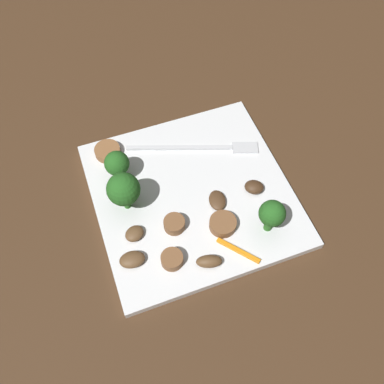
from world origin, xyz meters
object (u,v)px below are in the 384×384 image
mushroom_0 (132,259)px  pepper_strip_0 (238,251)px  sausage_slice_2 (174,224)px  mushroom_3 (217,200)px  broccoli_floret_0 (272,214)px  broccoli_floret_1 (117,164)px  sausage_slice_3 (172,259)px  mushroom_2 (254,187)px  plate (192,194)px  sausage_slice_1 (223,224)px  broccoli_floret_2 (123,190)px  fork (203,148)px  mushroom_4 (135,234)px  sausage_slice_0 (108,151)px  mushroom_1 (209,261)px

mushroom_0 → pepper_strip_0: (0.12, -0.03, -0.00)m
sausage_slice_2 → mushroom_0: 0.07m
mushroom_0 → mushroom_3: bearing=18.3°
broccoli_floret_0 → broccoli_floret_1: size_ratio=1.15×
sausage_slice_3 → mushroom_2: same height
broccoli_floret_0 → sausage_slice_3: 0.13m
plate → sausage_slice_1: bearing=-73.0°
broccoli_floret_1 → broccoli_floret_2: broccoli_floret_2 is taller
plate → broccoli_floret_1: size_ratio=5.44×
plate → mushroom_3: mushroom_3 is taller
fork → broccoli_floret_0: 0.15m
mushroom_0 → mushroom_4: bearing=69.8°
mushroom_0 → mushroom_3: mushroom_0 is taller
broccoli_floret_1 → mushroom_3: broccoli_floret_1 is taller
sausage_slice_0 → mushroom_4: bearing=-89.9°
broccoli_floret_1 → sausage_slice_3: broccoli_floret_1 is taller
sausage_slice_1 → mushroom_0: 0.12m
plate → mushroom_0: (-0.10, -0.07, 0.01)m
sausage_slice_0 → sausage_slice_1: 0.19m
broccoli_floret_2 → sausage_slice_2: size_ratio=2.29×
sausage_slice_3 → mushroom_3: (0.08, 0.06, -0.00)m
mushroom_0 → sausage_slice_2: bearing=23.6°
broccoli_floret_2 → mushroom_3: size_ratio=2.03×
fork → broccoli_floret_0: bearing=-57.7°
plate → pepper_strip_0: (0.02, -0.10, 0.01)m
mushroom_3 → mushroom_1: bearing=-118.5°
sausage_slice_0 → mushroom_0: mushroom_0 is taller
mushroom_0 → pepper_strip_0: mushroom_0 is taller
broccoli_floret_1 → broccoli_floret_2: (-0.00, -0.05, 0.01)m
mushroom_2 → mushroom_1: bearing=-140.6°
sausage_slice_1 → broccoli_floret_0: bearing=-22.1°
mushroom_4 → sausage_slice_1: bearing=-13.5°
broccoli_floret_2 → mushroom_0: bearing=-101.0°
broccoli_floret_2 → mushroom_2: size_ratio=2.44×
sausage_slice_1 → mushroom_4: (-0.10, 0.03, -0.00)m
sausage_slice_1 → sausage_slice_3: 0.08m
plate → broccoli_floret_0: broccoli_floret_0 is taller
mushroom_3 → sausage_slice_0: bearing=132.2°
fork → mushroom_4: size_ratio=7.30×
plate → sausage_slice_3: bearing=-123.7°
broccoli_floret_2 → mushroom_0: broccoli_floret_2 is taller
fork → sausage_slice_2: bearing=-107.0°
plate → broccoli_floret_2: (-0.08, 0.01, 0.04)m
mushroom_0 → mushroom_2: size_ratio=1.22×
broccoli_floret_1 → mushroom_1: bearing=-67.1°
sausage_slice_1 → pepper_strip_0: sausage_slice_1 is taller
plate → broccoli_floret_2: bearing=174.1°
sausage_slice_1 → mushroom_2: 0.07m
sausage_slice_1 → sausage_slice_2: (-0.06, 0.02, 0.00)m
mushroom_2 → pepper_strip_0: bearing=-126.3°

